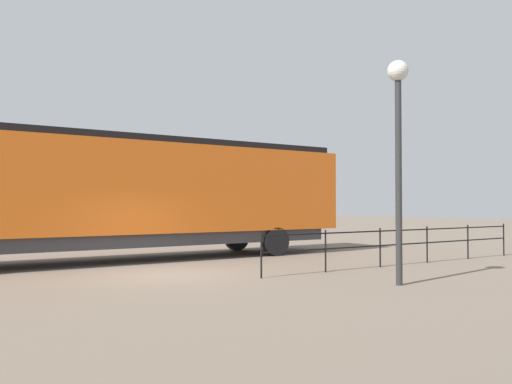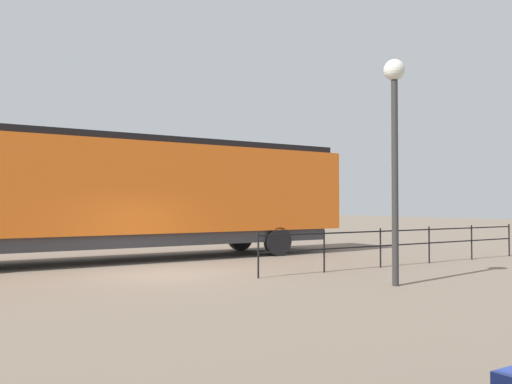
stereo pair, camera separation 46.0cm
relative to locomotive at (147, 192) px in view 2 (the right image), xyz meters
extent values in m
plane|color=#756656|center=(4.12, -0.95, -2.42)|extent=(120.00, 120.00, 0.00)
cube|color=orange|center=(0.00, -0.56, 0.13)|extent=(3.18, 16.54, 3.09)
cube|color=black|center=(0.00, 6.45, -0.34)|extent=(3.05, 2.54, 2.17)
cube|color=black|center=(0.00, -0.56, 1.80)|extent=(2.86, 15.88, 0.24)
cube|color=#38383D|center=(0.00, -0.56, -1.64)|extent=(2.86, 15.22, 0.45)
cylinder|color=black|center=(-1.44, 4.74, -1.87)|extent=(0.30, 1.10, 1.10)
cylinder|color=black|center=(1.44, 4.74, -1.87)|extent=(0.30, 1.10, 1.10)
cylinder|color=#2D2D2D|center=(9.10, 2.99, 0.15)|extent=(0.16, 0.16, 5.13)
sphere|color=silver|center=(9.10, 2.99, 2.87)|extent=(0.52, 0.52, 0.52)
cube|color=black|center=(6.23, 6.51, -1.28)|extent=(0.04, 11.33, 0.04)
cube|color=black|center=(6.23, 6.51, -1.74)|extent=(0.04, 11.33, 0.04)
cylinder|color=black|center=(6.23, 0.84, -1.80)|extent=(0.05, 0.05, 1.24)
cylinder|color=black|center=(6.23, 3.11, -1.80)|extent=(0.05, 0.05, 1.24)
cylinder|color=black|center=(6.23, 5.37, -1.80)|extent=(0.05, 0.05, 1.24)
cylinder|color=black|center=(6.23, 7.64, -1.80)|extent=(0.05, 0.05, 1.24)
cylinder|color=black|center=(6.23, 9.91, -1.80)|extent=(0.05, 0.05, 1.24)
cylinder|color=black|center=(6.23, 12.17, -1.80)|extent=(0.05, 0.05, 1.24)
camera|label=1|loc=(17.94, -7.07, -0.44)|focal=36.91mm
camera|label=2|loc=(18.19, -6.68, -0.44)|focal=36.91mm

